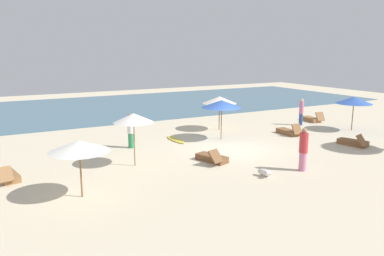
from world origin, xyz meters
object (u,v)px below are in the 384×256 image
person_2 (131,131)px  dog (265,173)px  umbrella_1 (134,118)px  umbrella_0 (79,146)px  lounger_0 (7,176)px  lounger_1 (312,119)px  lounger_4 (354,142)px  lounger_2 (289,132)px  umbrella_4 (219,100)px  lounger_3 (212,158)px  surfboard (176,140)px  person_0 (303,149)px  umbrella_2 (354,100)px  person_1 (301,112)px  umbrella_3 (222,104)px

person_2 → dog: bearing=-65.5°
umbrella_1 → umbrella_0: bearing=-138.5°
lounger_0 → lounger_1: bearing=9.5°
umbrella_1 → lounger_4: size_ratio=1.31×
lounger_2 → lounger_4: size_ratio=0.94×
umbrella_0 → umbrella_4: umbrella_4 is taller
lounger_3 → surfboard: (0.37, 4.48, -0.13)m
umbrella_1 → person_0: 7.20m
lounger_4 → umbrella_4: bearing=120.8°
umbrella_2 → person_2: size_ratio=1.22×
lounger_1 → person_0: person_0 is taller
umbrella_1 → umbrella_2: size_ratio=1.06×
umbrella_4 → lounger_3: (-4.03, -5.73, -1.72)m
lounger_1 → lounger_4: 6.82m
lounger_1 → person_0: (-8.66, -7.85, 0.74)m
person_0 → person_1: bearing=46.0°
umbrella_0 → umbrella_1: 3.79m
umbrella_0 → dog: (6.84, -1.34, -1.62)m
surfboard → lounger_0: bearing=-162.1°
umbrella_0 → person_1: size_ratio=1.15×
dog → umbrella_1: bearing=136.3°
surfboard → lounger_2: bearing=-16.4°
lounger_4 → umbrella_2: bearing=40.2°
lounger_1 → person_0: bearing=-137.8°
umbrella_2 → person_1: bearing=120.0°
lounger_0 → surfboard: size_ratio=0.90×
person_0 → umbrella_4: bearing=80.7°
lounger_0 → person_1: size_ratio=1.01×
person_0 → dog: bearing=175.4°
lounger_2 → person_2: (-9.26, 1.53, 0.73)m
lounger_0 → dog: bearing=-26.3°
umbrella_4 → surfboard: bearing=-161.2°
lounger_4 → umbrella_1: bearing=169.2°
lounger_0 → person_1: 18.07m
umbrella_2 → surfboard: size_ratio=1.10×
umbrella_2 → lounger_2: umbrella_2 is taller
lounger_3 → lounger_4: lounger_4 is taller
umbrella_2 → umbrella_3: 8.71m
umbrella_2 → lounger_2: 4.74m
lounger_2 → umbrella_4: bearing=132.2°
umbrella_0 → lounger_4: size_ratio=1.14×
umbrella_0 → lounger_3: (6.09, 1.41, -1.62)m
umbrella_2 → lounger_2: size_ratio=1.31×
lounger_0 → umbrella_2: bearing=-0.3°
lounger_3 → surfboard: size_ratio=0.91×
umbrella_3 → lounger_1: 8.88m
umbrella_3 → lounger_4: size_ratio=1.26×
umbrella_3 → surfboard: umbrella_3 is taller
umbrella_3 → person_2: (-5.07, 0.62, -1.11)m
umbrella_2 → lounger_0: size_ratio=1.22×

